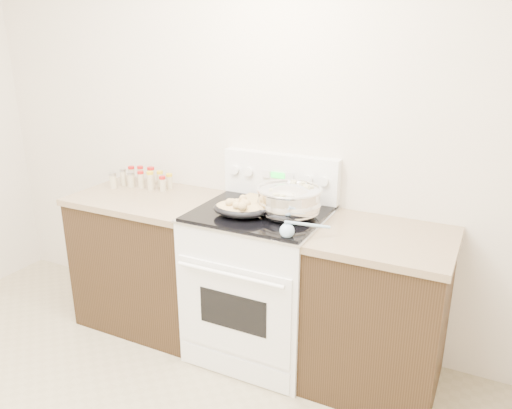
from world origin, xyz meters
The scene contains 9 objects.
counter_left centered at (-0.48, 1.43, 0.46)m, with size 0.93×0.67×0.92m.
counter_right centered at (1.08, 1.43, 0.46)m, with size 0.73×0.67×0.92m.
kitchen_range centered at (0.35, 1.42, 0.49)m, with size 0.78×0.73×1.22m.
mixing_bowl centered at (0.53, 1.42, 1.03)m, with size 0.45×0.45×0.22m.
roasting_pan centered at (0.28, 1.29, 0.99)m, with size 0.33×0.24×0.12m.
baking_sheet centered at (0.34, 1.51, 0.96)m, with size 0.38×0.27×0.06m.
wooden_spoon centered at (0.27, 1.38, 0.95)m, with size 0.07×0.26×0.04m.
blue_ladle centered at (0.65, 1.15, 0.98)m, with size 0.22×0.19×0.10m.
spice_jars centered at (-0.63, 1.57, 0.98)m, with size 0.40×0.23×0.13m.
Camera 1 is at (1.55, -1.05, 1.92)m, focal length 35.00 mm.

